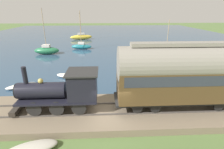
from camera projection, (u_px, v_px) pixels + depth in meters
ground_plane at (111, 119)px, 12.71m from camera, size 200.00×200.00×0.00m
harbor_water at (105, 36)px, 53.37m from camera, size 80.00×80.00×0.01m
rail_embankment at (111, 112)px, 13.16m from camera, size 5.07×56.00×0.62m
steam_locomotive at (65, 89)px, 12.31m from camera, size 2.16×6.10×3.30m
passenger_coach at (187, 73)px, 12.37m from camera, size 2.52×10.28×4.84m
sailboat_yellow at (81, 37)px, 46.90m from camera, size 2.61×5.97×7.46m
sailboat_blue at (166, 54)px, 29.93m from camera, size 3.02×4.27×6.05m
sailboat_green at (47, 50)px, 31.27m from camera, size 1.70×4.35×7.81m
sailboat_teal at (81, 46)px, 35.41m from camera, size 1.53×4.19×7.22m
rowboat_far_out at (21, 86)px, 17.89m from camera, size 2.33×3.06×0.35m
rowboat_off_pier at (166, 70)px, 22.29m from camera, size 2.12×2.20×0.43m
rowboat_mid_harbor at (67, 76)px, 20.53m from camera, size 1.91×2.89×0.42m
beached_dinghy at (32, 148)px, 9.75m from camera, size 1.88×3.00×0.44m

